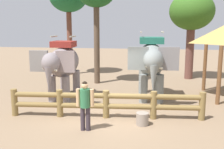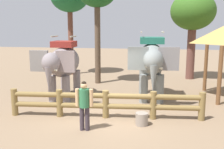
{
  "view_description": "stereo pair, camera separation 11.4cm",
  "coord_description": "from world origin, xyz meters",
  "views": [
    {
      "loc": [
        1.75,
        -9.54,
        3.47
      ],
      "look_at": [
        0.0,
        1.49,
        1.4
      ],
      "focal_mm": 43.17,
      "sensor_mm": 36.0,
      "label": 1
    },
    {
      "loc": [
        1.86,
        -9.53,
        3.47
      ],
      "look_at": [
        0.0,
        1.49,
        1.4
      ],
      "focal_mm": 43.17,
      "sensor_mm": 36.0,
      "label": 2
    }
  ],
  "objects": [
    {
      "name": "tourist_woman_in_black",
      "position": [
        -0.45,
        -1.28,
        0.97
      ],
      "size": [
        0.59,
        0.35,
        1.67
      ],
      "color": "#382F37",
      "rests_on": "ground"
    },
    {
      "name": "log_fence",
      "position": [
        0.0,
        0.06,
        0.61
      ],
      "size": [
        7.31,
        0.85,
        1.05
      ],
      "color": "olive",
      "rests_on": "ground"
    },
    {
      "name": "elephant_near_left",
      "position": [
        -2.49,
        2.39,
        1.67
      ],
      "size": [
        1.97,
        3.44,
        2.97
      ],
      "color": "gray",
      "rests_on": "ground"
    },
    {
      "name": "tree_back_center",
      "position": [
        3.99,
        8.33,
        4.19
      ],
      "size": [
        2.79,
        2.79,
        5.51
      ],
      "color": "brown",
      "rests_on": "ground"
    },
    {
      "name": "feed_bucket",
      "position": [
        1.39,
        -0.5,
        0.22
      ],
      "size": [
        0.44,
        0.44,
        0.44
      ],
      "color": "gray",
      "rests_on": "ground"
    },
    {
      "name": "ground_plane",
      "position": [
        0.0,
        0.0,
        0.0
      ],
      "size": [
        60.0,
        60.0,
        0.0
      ],
      "primitive_type": "plane",
      "color": "#7E664D"
    },
    {
      "name": "elephant_center",
      "position": [
        1.61,
        3.0,
        1.79
      ],
      "size": [
        2.11,
        3.71,
        3.18
      ],
      "color": "slate",
      "rests_on": "ground"
    }
  ]
}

